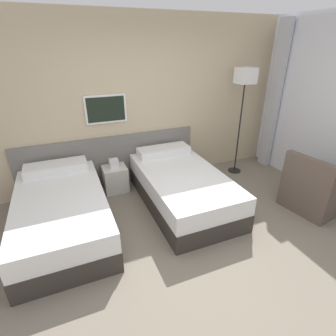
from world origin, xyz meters
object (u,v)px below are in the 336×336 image
Objects in this scene: bed_near_door at (62,212)px; nightstand at (115,178)px; armchair at (314,192)px; floor_lamp at (245,83)px; bed_near_window at (182,187)px.

bed_near_door reaches higher than nightstand.
floor_lamp is at bearing 2.69° from armchair.
armchair is (3.45, -0.88, 0.01)m from bed_near_door.
armchair is at bearing -78.07° from floor_lamp.
nightstand is (0.86, 0.77, -0.05)m from bed_near_door.
bed_near_door is 2.29× the size of armchair.
bed_near_window is 1.95m from armchair.
bed_near_door is 3.56× the size of nightstand.
floor_lamp reaches higher than nightstand.
bed_near_window is (1.72, 0.00, 0.00)m from bed_near_door.
bed_near_door is 1.00× the size of bed_near_window.
nightstand is (-0.86, 0.77, -0.05)m from bed_near_window.
bed_near_door is 3.48m from floor_lamp.
armchair reaches higher than bed_near_window.
bed_near_window is at bearing -41.83° from nightstand.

